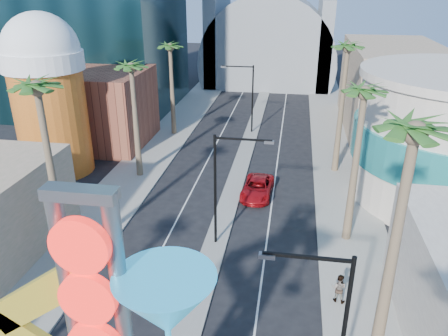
# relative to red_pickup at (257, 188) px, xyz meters

# --- Properties ---
(sidewalk_west) EXTENTS (5.00, 100.00, 0.15)m
(sidewalk_west) POSITION_rel_red_pickup_xyz_m (-11.68, 7.25, -0.65)
(sidewalk_west) COLOR gray
(sidewalk_west) RESTS_ON ground
(sidewalk_east) EXTENTS (5.00, 100.00, 0.15)m
(sidewalk_east) POSITION_rel_red_pickup_xyz_m (7.32, 7.25, -0.65)
(sidewalk_east) COLOR gray
(sidewalk_east) RESTS_ON ground
(median) EXTENTS (1.60, 84.00, 0.15)m
(median) POSITION_rel_red_pickup_xyz_m (-2.18, 10.25, -0.65)
(median) COLOR gray
(median) RESTS_ON ground
(brick_filler_west) EXTENTS (10.00, 10.00, 8.00)m
(brick_filler_west) POSITION_rel_red_pickup_xyz_m (-18.18, 10.25, 3.28)
(brick_filler_west) COLOR brown
(brick_filler_west) RESTS_ON ground
(filler_east) EXTENTS (10.00, 20.00, 10.00)m
(filler_east) POSITION_rel_red_pickup_xyz_m (13.82, 20.25, 4.28)
(filler_east) COLOR #93835F
(filler_east) RESTS_ON ground
(beer_mug) EXTENTS (7.00, 7.00, 14.50)m
(beer_mug) POSITION_rel_red_pickup_xyz_m (-19.18, 2.25, 7.12)
(beer_mug) COLOR #AE4817
(beer_mug) RESTS_ON ground
(canopy) EXTENTS (22.00, 16.00, 22.00)m
(canopy) POSITION_rel_red_pickup_xyz_m (-2.18, 44.25, 3.59)
(canopy) COLOR slate
(canopy) RESTS_ON ground
(streetlight_0) EXTENTS (3.79, 0.25, 8.00)m
(streetlight_0) POSITION_rel_red_pickup_xyz_m (-1.63, -7.75, 4.16)
(streetlight_0) COLOR black
(streetlight_0) RESTS_ON ground
(streetlight_1) EXTENTS (3.79, 0.25, 8.00)m
(streetlight_1) POSITION_rel_red_pickup_xyz_m (-2.72, 16.25, 4.16)
(streetlight_1) COLOR black
(streetlight_1) RESTS_ON ground
(streetlight_2) EXTENTS (3.45, 0.25, 8.00)m
(streetlight_2) POSITION_rel_red_pickup_xyz_m (4.55, -19.75, 4.11)
(streetlight_2) COLOR black
(streetlight_2) RESTS_ON ground
(palm_1) EXTENTS (2.40, 2.40, 12.70)m
(palm_1) POSITION_rel_red_pickup_xyz_m (-11.18, -11.75, 10.10)
(palm_1) COLOR brown
(palm_1) RESTS_ON ground
(palm_2) EXTENTS (2.40, 2.40, 11.20)m
(palm_2) POSITION_rel_red_pickup_xyz_m (-11.18, 2.25, 8.76)
(palm_2) COLOR brown
(palm_2) RESTS_ON ground
(palm_3) EXTENTS (2.40, 2.40, 11.20)m
(palm_3) POSITION_rel_red_pickup_xyz_m (-11.18, 14.25, 8.76)
(palm_3) COLOR brown
(palm_3) RESTS_ON ground
(palm_5) EXTENTS (2.40, 2.40, 13.20)m
(palm_5) POSITION_rel_red_pickup_xyz_m (6.82, -17.75, 10.55)
(palm_5) COLOR brown
(palm_5) RESTS_ON ground
(palm_6) EXTENTS (2.40, 2.40, 11.70)m
(palm_6) POSITION_rel_red_pickup_xyz_m (6.82, -5.75, 9.21)
(palm_6) COLOR brown
(palm_6) RESTS_ON ground
(palm_7) EXTENTS (2.40, 2.40, 12.70)m
(palm_7) POSITION_rel_red_pickup_xyz_m (6.82, 6.25, 10.10)
(palm_7) COLOR brown
(palm_7) RESTS_ON ground
(red_pickup) EXTENTS (2.69, 5.32, 1.44)m
(red_pickup) POSITION_rel_red_pickup_xyz_m (0.00, 0.00, 0.00)
(red_pickup) COLOR #A70C12
(red_pickup) RESTS_ON ground
(pedestrian_b) EXTENTS (1.00, 0.87, 1.75)m
(pedestrian_b) POSITION_rel_red_pickup_xyz_m (5.73, -12.59, 0.30)
(pedestrian_b) COLOR gray
(pedestrian_b) RESTS_ON sidewalk_east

